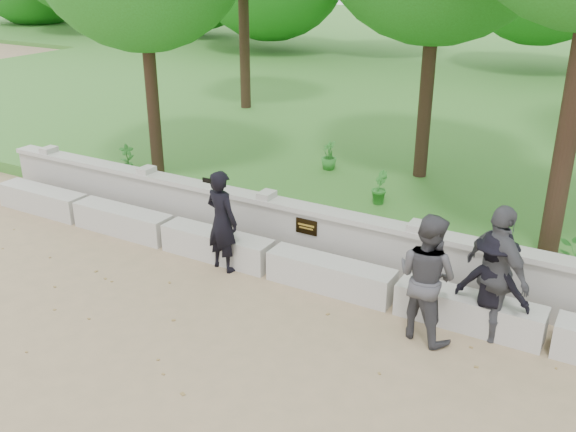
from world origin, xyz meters
name	(u,v)px	position (x,y,z in m)	size (l,w,h in m)	color
ground	(195,332)	(0.00, 0.00, 0.00)	(80.00, 80.00, 0.00)	#977F5C
lawn	(479,108)	(0.00, 14.00, 0.12)	(40.00, 22.00, 0.25)	#3D7027
concrete_bench	(271,260)	(0.00, 1.90, 0.22)	(11.90, 0.45, 0.45)	#AAA8A1
parapet_wall	(294,229)	(0.00, 2.60, 0.46)	(12.50, 0.35, 0.90)	#A09E97
man_main	(222,221)	(-0.71, 1.66, 0.80)	(0.65, 0.59, 1.59)	black
visitor_left	(427,277)	(2.56, 1.39, 0.83)	(0.96, 0.85, 1.67)	#3D3D41
visitor_mid	(493,286)	(3.27, 1.80, 0.72)	(0.96, 0.59, 1.45)	black
visitor_right	(497,274)	(3.30, 1.80, 0.89)	(1.10, 0.97, 1.78)	#444549
shrub_a	(127,158)	(-4.76, 3.94, 0.54)	(0.30, 0.21, 0.58)	#2C7728
shrub_b	(379,187)	(0.52, 4.84, 0.56)	(0.34, 0.27, 0.62)	#2C7728
shrub_d	(329,155)	(-1.16, 6.16, 0.56)	(0.34, 0.31, 0.61)	#2C7728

